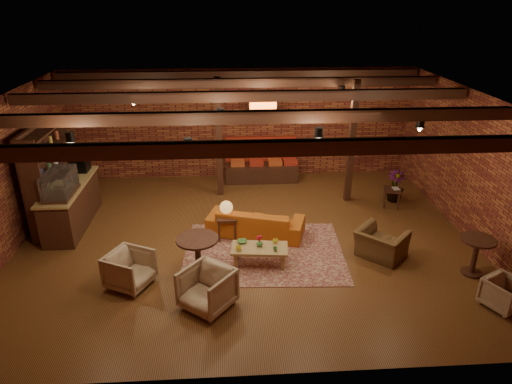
{
  "coord_description": "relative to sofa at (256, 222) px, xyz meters",
  "views": [
    {
      "loc": [
        -0.37,
        -9.01,
        5.12
      ],
      "look_at": [
        0.23,
        0.2,
        1.08
      ],
      "focal_mm": 32.0,
      "sensor_mm": 36.0,
      "label": 1
    }
  ],
  "objects": [
    {
      "name": "armchair_far",
      "position": [
        4.18,
        -2.95,
        -0.01
      ],
      "size": [
        0.79,
        0.77,
        0.62
      ],
      "primitive_type": "imported",
      "rotation": [
        0.0,
        0.0,
        0.48
      ],
      "color": "beige",
      "rests_on": "floor"
    },
    {
      "name": "side_table_book",
      "position": [
        3.62,
        1.25,
        0.14
      ],
      "size": [
        0.56,
        0.56,
        0.51
      ],
      "rotation": [
        0.0,
        0.0,
        -0.31
      ],
      "color": "black",
      "rests_on": "floor"
    },
    {
      "name": "shelving_hutch",
      "position": [
        -4.72,
        0.84,
        0.88
      ],
      "size": [
        0.52,
        2.0,
        2.4
      ],
      "primitive_type": null,
      "color": "black",
      "rests_on": "ground"
    },
    {
      "name": "post_left",
      "position": [
        -0.82,
        2.34,
        1.28
      ],
      "size": [
        0.16,
        0.16,
        3.2
      ],
      "primitive_type": "cube",
      "color": "black",
      "rests_on": "ground"
    },
    {
      "name": "post_right",
      "position": [
        2.58,
        1.74,
        1.28
      ],
      "size": [
        0.16,
        0.16,
        3.2
      ],
      "primitive_type": "cube",
      "color": "black",
      "rests_on": "ground"
    },
    {
      "name": "armchair_a",
      "position": [
        -2.49,
        -1.87,
        0.07
      ],
      "size": [
        0.96,
        0.98,
        0.77
      ],
      "primitive_type": "imported",
      "rotation": [
        0.0,
        0.0,
        1.11
      ],
      "color": "beige",
      "rests_on": "floor"
    },
    {
      "name": "service_sign",
      "position": [
        0.38,
        2.84,
        2.03
      ],
      "size": [
        0.86,
        0.06,
        0.3
      ],
      "primitive_type": "cube",
      "color": "#FC5C19",
      "rests_on": "ceiling"
    },
    {
      "name": "coffee_table",
      "position": [
        -0.01,
        -1.27,
        0.03
      ],
      "size": [
        1.19,
        0.68,
        0.64
      ],
      "rotation": [
        0.0,
        0.0,
        -0.11
      ],
      "color": "olive",
      "rests_on": "floor"
    },
    {
      "name": "plant_counter",
      "position": [
        -4.22,
        0.94,
        0.9
      ],
      "size": [
        0.35,
        0.39,
        0.3
      ],
      "primitive_type": "imported",
      "color": "#337F33",
      "rests_on": "service_counter"
    },
    {
      "name": "armchair_right",
      "position": [
        2.56,
        -1.15,
        0.1
      ],
      "size": [
        1.11,
        1.1,
        0.83
      ],
      "primitive_type": "imported",
      "rotation": [
        0.0,
        0.0,
        2.37
      ],
      "color": "brown",
      "rests_on": "floor"
    },
    {
      "name": "service_counter",
      "position": [
        -4.32,
        0.74,
        0.48
      ],
      "size": [
        0.8,
        2.5,
        1.6
      ],
      "primitive_type": null,
      "color": "black",
      "rests_on": "ground"
    },
    {
      "name": "floor",
      "position": [
        -0.22,
        -0.26,
        -0.32
      ],
      "size": [
        10.0,
        10.0,
        0.0
      ],
      "primitive_type": "plane",
      "color": "#3D260F",
      "rests_on": "ground"
    },
    {
      "name": "wall_back",
      "position": [
        -0.22,
        3.74,
        1.28
      ],
      "size": [
        10.0,
        0.02,
        3.2
      ],
      "primitive_type": "cube",
      "color": "maroon",
      "rests_on": "ground"
    },
    {
      "name": "sofa",
      "position": [
        0.0,
        0.0,
        0.0
      ],
      "size": [
        2.33,
        1.45,
        0.64
      ],
      "primitive_type": "imported",
      "rotation": [
        0.0,
        0.0,
        2.84
      ],
      "color": "#AF5418",
      "rests_on": "floor"
    },
    {
      "name": "round_table_right",
      "position": [
        4.18,
        -1.9,
        0.21
      ],
      "size": [
        0.67,
        0.67,
        0.79
      ],
      "color": "black",
      "rests_on": "floor"
    },
    {
      "name": "wall_right",
      "position": [
        4.78,
        -0.26,
        1.28
      ],
      "size": [
        0.02,
        8.0,
        3.2
      ],
      "primitive_type": "cube",
      "color": "maroon",
      "rests_on": "ground"
    },
    {
      "name": "ceiling",
      "position": [
        -0.22,
        -0.26,
        2.88
      ],
      "size": [
        10.0,
        8.0,
        0.02
      ],
      "primitive_type": "cube",
      "color": "black",
      "rests_on": "wall_back"
    },
    {
      "name": "ceiling_pipe",
      "position": [
        -0.22,
        1.34,
        2.53
      ],
      "size": [
        9.6,
        0.12,
        0.12
      ],
      "primitive_type": "cylinder",
      "rotation": [
        0.0,
        1.57,
        0.0
      ],
      "color": "black",
      "rests_on": "ceiling"
    },
    {
      "name": "banquette",
      "position": [
        0.38,
        3.29,
        0.18
      ],
      "size": [
        2.1,
        0.7,
        1.0
      ],
      "primitive_type": null,
      "color": "#A52B1B",
      "rests_on": "ground"
    },
    {
      "name": "ceiling_beams",
      "position": [
        -0.22,
        -0.26,
        2.76
      ],
      "size": [
        9.8,
        6.4,
        0.22
      ],
      "primitive_type": null,
      "color": "black",
      "rests_on": "ceiling"
    },
    {
      "name": "armchair_b",
      "position": [
        -1.02,
        -2.61,
        0.09
      ],
      "size": [
        1.1,
        1.09,
        0.83
      ],
      "primitive_type": "imported",
      "rotation": [
        0.0,
        0.0,
        -0.67
      ],
      "color": "beige",
      "rests_on": "floor"
    },
    {
      "name": "wall_front",
      "position": [
        -0.22,
        -4.26,
        1.28
      ],
      "size": [
        10.0,
        0.02,
        3.2
      ],
      "primitive_type": "cube",
      "color": "maroon",
      "rests_on": "ground"
    },
    {
      "name": "round_table_left",
      "position": [
        -1.22,
        -1.63,
        0.25
      ],
      "size": [
        0.81,
        0.81,
        0.85
      ],
      "color": "black",
      "rests_on": "floor"
    },
    {
      "name": "plant_tall",
      "position": [
        3.82,
        1.61,
        0.94
      ],
      "size": [
        1.44,
        1.44,
        2.51
      ],
      "primitive_type": "imported",
      "rotation": [
        0.0,
        0.0,
        0.02
      ],
      "color": "#4C7F4C",
      "rests_on": "floor"
    },
    {
      "name": "ceiling_spotlights",
      "position": [
        -0.22,
        -0.26,
        2.54
      ],
      "size": [
        6.4,
        4.4,
        0.28
      ],
      "primitive_type": null,
      "color": "black",
      "rests_on": "ceiling"
    },
    {
      "name": "side_table_lamp",
      "position": [
        -0.66,
        -0.15,
        0.38
      ],
      "size": [
        0.44,
        0.44,
        0.92
      ],
      "rotation": [
        0.0,
        0.0,
        0.01
      ],
      "color": "black",
      "rests_on": "floor"
    },
    {
      "name": "wall_left",
      "position": [
        -5.22,
        -0.26,
        1.28
      ],
      "size": [
        0.02,
        8.0,
        3.2
      ],
      "primitive_type": "cube",
      "color": "maroon",
      "rests_on": "ground"
    },
    {
      "name": "rug",
      "position": [
        0.13,
        -0.82,
        -0.31
      ],
      "size": [
        3.5,
        2.75,
        0.01
      ],
      "primitive_type": "cube",
      "rotation": [
        0.0,
        0.0,
        -0.05
      ],
      "color": "maroon",
      "rests_on": "floor"
    }
  ]
}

